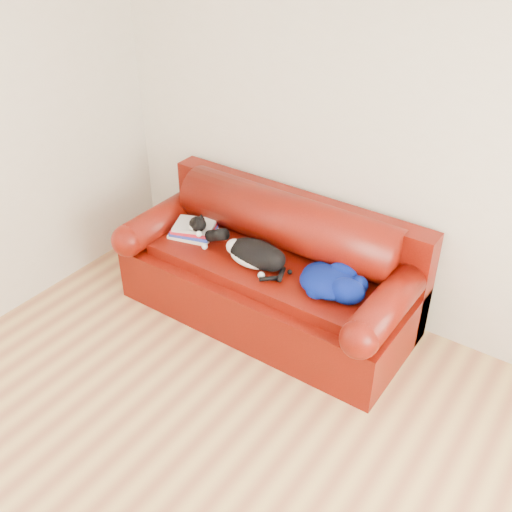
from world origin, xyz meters
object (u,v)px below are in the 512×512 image
Objects in this scene: sofa_base at (267,289)px; cat at (255,254)px; book_stack at (194,229)px; blanket at (332,281)px.

cat is at bearing -105.51° from sofa_base.
book_stack is 0.72× the size of blanket.
sofa_base is 4.16× the size of blanket.
sofa_base is 0.37m from cat.
blanket is (1.17, -0.01, 0.02)m from book_stack.
cat is at bearing -6.17° from book_stack.
blanket is at bearing 8.91° from cat.
blanket reaches higher than sofa_base.
book_stack is 0.59× the size of cat.
blanket is at bearing -5.92° from sofa_base.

